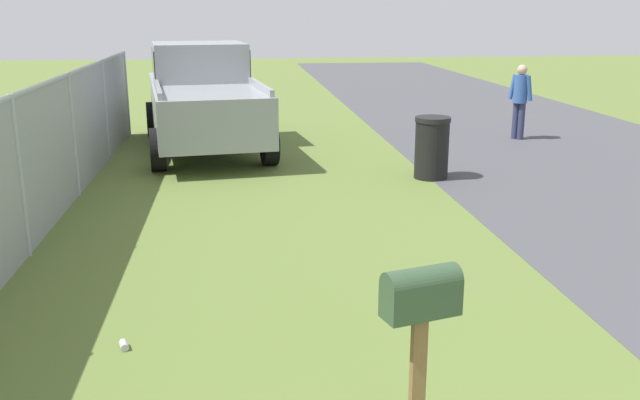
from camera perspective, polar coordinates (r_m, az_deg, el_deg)
mailbox at (r=4.41m, az=8.30°, el=-8.57°), size 0.33×0.53×1.22m
pickup_truck at (r=14.38m, az=-9.66°, el=8.66°), size 5.69×2.81×2.09m
trash_bin at (r=11.74m, az=9.20°, el=4.29°), size 0.59×0.59×1.04m
pedestrian at (r=15.71m, az=16.18°, el=8.18°), size 0.40×0.42×1.61m
fence_section at (r=8.45m, az=-23.56°, el=2.18°), size 16.19×0.07×1.86m
litter_can_by_mailbox at (r=6.16m, az=-15.86°, el=-11.44°), size 0.13×0.10×0.07m
litter_bottle_far_scatter at (r=6.61m, az=8.43°, el=-9.04°), size 0.23×0.12×0.07m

